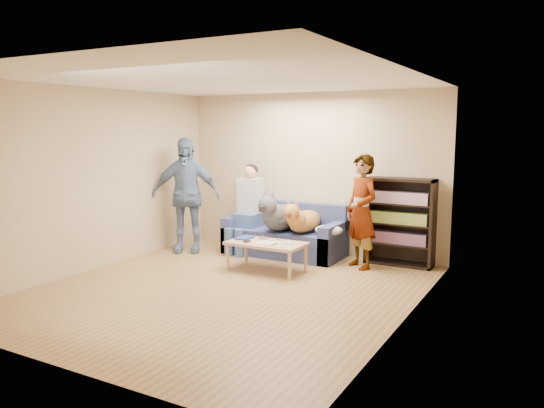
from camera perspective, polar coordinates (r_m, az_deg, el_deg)
The scene contains 27 objects.
ground at distance 6.80m, azimuth -4.99°, elevation -9.22°, with size 5.00×5.00×0.00m, color olive.
ceiling at distance 6.51m, azimuth -5.27°, elevation 13.18°, with size 5.00×5.00×0.00m, color white.
wall_back at distance 8.70m, azimuth 4.17°, elevation 3.34°, with size 4.50×4.50×0.00m, color tan.
wall_front at distance 4.69m, azimuth -22.52°, elevation -1.36°, with size 4.50×4.50×0.00m, color tan.
wall_left at distance 8.01m, azimuth -18.59°, elevation 2.53°, with size 5.00×5.00×0.00m, color tan.
wall_right at distance 5.59m, azimuth 14.33°, elevation 0.44°, with size 5.00×5.00×0.00m, color tan.
blanket at distance 8.05m, azimuth 6.12°, elevation -2.80°, with size 0.43×0.36×0.15m, color #B3B3B8.
person_standing_right at distance 7.76m, azimuth 9.61°, elevation -0.83°, with size 0.60×0.40×1.66m, color gray.
person_standing_left at distance 8.79m, azimuth -9.28°, elevation 0.96°, with size 1.10×0.46×1.88m, color #687DA6.
held_controller at distance 7.62m, azimuth 7.72°, elevation 0.22°, with size 0.04×0.11×0.03m, color white.
notebook_blue at distance 7.79m, azimuth -2.98°, elevation -3.66°, with size 0.20×0.26×0.03m, color navy.
papers at distance 7.44m, azimuth -0.65°, elevation -4.25°, with size 0.26×0.20×0.01m, color white.
magazine at distance 7.44m, azimuth -0.37°, elevation -4.14°, with size 0.22×0.17×0.01m, color beige.
camera_silver at distance 7.71m, azimuth -0.94°, elevation -3.68°, with size 0.11×0.06×0.05m, color #A8A8AD.
controller_a at distance 7.50m, azimuth 1.64°, elevation -4.09°, with size 0.04×0.13×0.03m, color white.
controller_b at distance 7.40m, azimuth 1.91°, elevation -4.27°, with size 0.09×0.06×0.03m, color white.
headphone_cup_a at distance 7.44m, azimuth 0.67°, elevation -4.24°, with size 0.07×0.07×0.02m, color white.
headphone_cup_b at distance 7.51m, azimuth 0.96°, elevation -4.12°, with size 0.07×0.07×0.02m, color white.
pen_orange at distance 7.43m, azimuth -1.35°, elevation -4.31°, with size 0.01×0.01×0.14m, color #ED5B21.
pen_black at distance 7.65m, azimuth 0.85°, elevation -3.94°, with size 0.01×0.01×0.14m, color black.
wallet at distance 7.58m, azimuth -2.70°, elevation -4.04°, with size 0.07×0.12×0.01m, color black.
sofa at distance 8.60m, azimuth 1.45°, elevation -3.56°, with size 1.90×0.85×0.82m.
person_seated at distance 8.71m, azimuth -2.66°, elevation -0.12°, with size 0.40×0.73×1.47m.
dog_gray at distance 8.32m, azimuth 0.87°, elevation -1.25°, with size 0.47×1.28×0.68m.
dog_tan at distance 8.17m, azimuth 3.29°, elevation -1.73°, with size 0.39×1.15×0.56m.
coffee_table at distance 7.56m, azimuth -0.60°, elevation -4.47°, with size 1.10×0.60×0.42m.
bookshelf at distance 8.09m, azimuth 13.62°, elevation -1.66°, with size 1.00×0.34×1.30m.
Camera 1 is at (3.65, -5.36, 2.02)m, focal length 35.00 mm.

